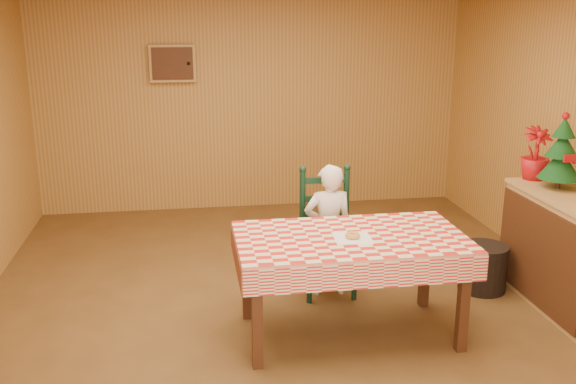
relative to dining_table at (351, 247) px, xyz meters
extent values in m
plane|color=brown|center=(-0.36, 0.38, -0.69)|extent=(6.00, 6.00, 0.00)
cube|color=#C08D45|center=(-0.36, 3.38, 0.61)|extent=(5.00, 0.10, 2.60)
cube|color=tan|center=(-1.26, 3.32, 1.06)|extent=(0.52, 0.08, 0.42)
cube|color=#4B2714|center=(-1.26, 3.28, 1.06)|extent=(0.46, 0.02, 0.36)
sphere|color=black|center=(-1.08, 3.26, 1.06)|extent=(0.04, 0.04, 0.04)
cube|color=#4B2714|center=(0.00, 0.00, 0.03)|extent=(1.60, 0.90, 0.06)
cube|color=#4B2714|center=(-0.72, -0.37, -0.34)|extent=(0.07, 0.07, 0.69)
cube|color=#4B2714|center=(0.72, -0.37, -0.34)|extent=(0.07, 0.07, 0.69)
cube|color=#4B2714|center=(-0.72, 0.37, -0.34)|extent=(0.07, 0.07, 0.69)
cube|color=#4B2714|center=(0.72, 0.37, -0.34)|extent=(0.07, 0.07, 0.69)
cube|color=red|center=(0.00, 0.00, 0.07)|extent=(1.64, 0.94, 0.02)
cube|color=red|center=(0.00, -0.47, -0.03)|extent=(1.64, 0.02, 0.18)
cube|color=red|center=(0.00, 0.47, -0.03)|extent=(1.64, 0.02, 0.18)
cube|color=#315B29|center=(-0.82, 0.00, -0.03)|extent=(0.02, 0.94, 0.18)
cube|color=#315B29|center=(0.82, 0.00, -0.03)|extent=(0.02, 0.94, 0.18)
cube|color=black|center=(0.00, 0.73, -0.26)|extent=(0.44, 0.40, 0.04)
cylinder|color=black|center=(-0.19, 0.56, -0.48)|extent=(0.04, 0.04, 0.41)
cylinder|color=black|center=(0.19, 0.56, -0.48)|extent=(0.04, 0.04, 0.41)
cylinder|color=black|center=(-0.19, 0.90, -0.48)|extent=(0.04, 0.04, 0.41)
cylinder|color=black|center=(0.19, 0.90, -0.48)|extent=(0.04, 0.04, 0.41)
cylinder|color=black|center=(-0.19, 0.90, 0.06)|extent=(0.05, 0.05, 0.60)
sphere|color=black|center=(-0.19, 0.90, 0.36)|extent=(0.06, 0.06, 0.06)
cylinder|color=black|center=(0.19, 0.90, 0.06)|extent=(0.05, 0.05, 0.60)
sphere|color=black|center=(0.19, 0.90, 0.36)|extent=(0.06, 0.06, 0.06)
cube|color=black|center=(0.00, 0.90, -0.06)|extent=(0.38, 0.03, 0.05)
cube|color=black|center=(0.00, 0.90, 0.10)|extent=(0.38, 0.03, 0.05)
cube|color=black|center=(0.00, 0.90, 0.26)|extent=(0.38, 0.03, 0.05)
imported|color=white|center=(0.00, 0.73, -0.13)|extent=(0.41, 0.27, 1.12)
cube|color=white|center=(0.00, -0.05, 0.08)|extent=(0.27, 0.27, 0.00)
torus|color=gold|center=(0.00, -0.05, 0.10)|extent=(0.14, 0.14, 0.04)
cube|color=tan|center=(1.84, 0.18, -0.24)|extent=(0.50, 1.20, 0.90)
cube|color=tan|center=(1.84, 0.18, 0.23)|extent=(0.54, 1.24, 0.03)
cube|color=#4B2714|center=(1.58, 0.18, -0.24)|extent=(0.02, 1.20, 0.80)
cylinder|color=#4B2714|center=(1.84, 0.43, 0.28)|extent=(0.04, 0.04, 0.08)
cone|color=#0D3D16|center=(1.84, 0.43, 0.44)|extent=(0.34, 0.34, 0.24)
cone|color=#0D3D16|center=(1.84, 0.43, 0.60)|extent=(0.26, 0.26, 0.20)
cone|color=#0D3D16|center=(1.84, 0.43, 0.74)|extent=(0.18, 0.18, 0.16)
sphere|color=#B41014|center=(1.84, 0.43, 0.83)|extent=(0.06, 0.06, 0.06)
cube|color=#B41014|center=(1.82, 0.28, 0.52)|extent=(0.10, 0.02, 0.06)
sphere|color=#B41014|center=(1.92, 0.37, 0.47)|extent=(0.04, 0.04, 0.04)
sphere|color=#B41014|center=(1.77, 0.48, 0.54)|extent=(0.04, 0.04, 0.04)
sphere|color=#B41014|center=(1.88, 0.52, 0.64)|extent=(0.04, 0.04, 0.04)
imported|color=#B41014|center=(1.79, 0.73, 0.47)|extent=(0.26, 0.26, 0.45)
cylinder|color=black|center=(1.33, 0.59, -0.49)|extent=(0.49, 0.49, 0.40)
camera|label=1|loc=(-1.12, -4.20, 1.63)|focal=40.00mm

